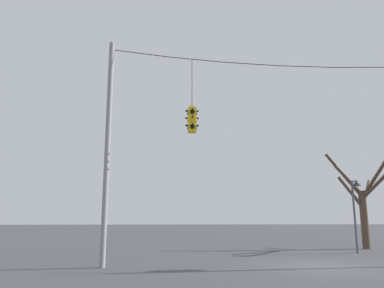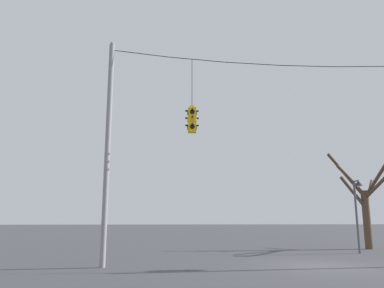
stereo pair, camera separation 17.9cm
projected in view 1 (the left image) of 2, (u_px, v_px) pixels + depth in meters
ground_plane at (319, 266)px, 15.26m from camera, size 200.00×200.00×0.00m
utility_pole_left at (107, 148)px, 15.63m from camera, size 0.23×0.23×9.60m
span_wire at (305, 63)px, 17.07m from camera, size 17.50×0.03×0.54m
traffic_light_near_left_pole at (192, 119)px, 16.15m from camera, size 0.58×0.58×3.35m
street_lamp at (356, 198)px, 21.05m from camera, size 0.47×0.81×4.03m
bare_tree at (363, 201)px, 24.11m from camera, size 4.11×5.33×6.18m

